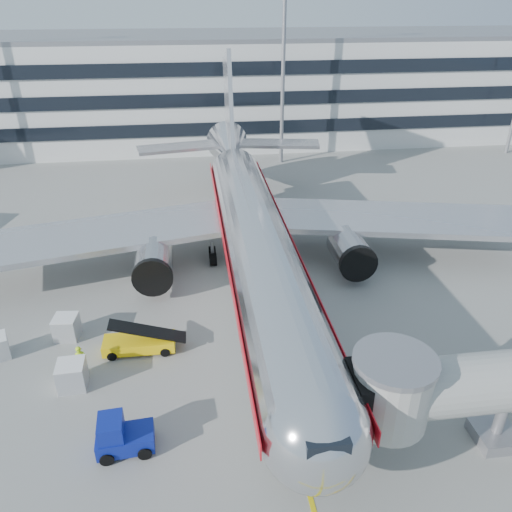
{
  "coord_description": "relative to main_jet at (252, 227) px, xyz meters",
  "views": [
    {
      "loc": [
        -4.63,
        -25.02,
        21.18
      ],
      "look_at": [
        -0.28,
        7.02,
        4.0
      ],
      "focal_mm": 35.0,
      "sensor_mm": 36.0,
      "label": 1
    }
  ],
  "objects": [
    {
      "name": "ground",
      "position": [
        0.0,
        -11.72,
        -4.23
      ],
      "size": [
        180.0,
        180.0,
        0.0
      ],
      "primitive_type": "plane",
      "color": "gray",
      "rests_on": "ground"
    },
    {
      "name": "lead_in_line",
      "position": [
        0.0,
        -1.72,
        -4.23
      ],
      "size": [
        0.25,
        70.0,
        0.01
      ],
      "primitive_type": "cube",
      "color": "#DCC30B",
      "rests_on": "ground"
    },
    {
      "name": "main_jet",
      "position": [
        0.0,
        0.0,
        0.0
      ],
      "size": [
        50.95,
        48.7,
        16.06
      ],
      "color": "silver",
      "rests_on": "ground"
    },
    {
      "name": "terminal",
      "position": [
        0.0,
        46.23,
        3.57
      ],
      "size": [
        150.0,
        24.25,
        15.6
      ],
      "color": "silver",
      "rests_on": "ground"
    },
    {
      "name": "light_mast_centre",
      "position": [
        8.0,
        30.28,
        10.64
      ],
      "size": [
        2.4,
        1.2,
        25.45
      ],
      "color": "gray",
      "rests_on": "ground"
    },
    {
      "name": "belt_loader",
      "position": [
        -8.74,
        -9.52,
        -3.57
      ],
      "size": [
        4.92,
        1.84,
        2.35
      ],
      "color": "yellow",
      "rests_on": "ground"
    },
    {
      "name": "baggage_tug",
      "position": [
        -9.06,
        -17.68,
        -3.28
      ],
      "size": [
        3.01,
        2.04,
        2.18
      ],
      "color": "navy",
      "rests_on": "ground"
    },
    {
      "name": "cargo_container_right",
      "position": [
        -13.77,
        -7.34,
        -3.41
      ],
      "size": [
        1.7,
        1.7,
        1.64
      ],
      "color": "silver",
      "rests_on": "ground"
    },
    {
      "name": "cargo_container_front",
      "position": [
        -12.47,
        -12.44,
        -3.37
      ],
      "size": [
        1.67,
        1.67,
        1.72
      ],
      "color": "silver",
      "rests_on": "ground"
    },
    {
      "name": "ramp_worker",
      "position": [
        -12.13,
        -11.3,
        -3.24
      ],
      "size": [
        0.83,
        0.66,
        2.0
      ],
      "primitive_type": "imported",
      "rotation": [
        0.0,
        0.0,
        0.29
      ],
      "color": "#B8E718",
      "rests_on": "ground"
    }
  ]
}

